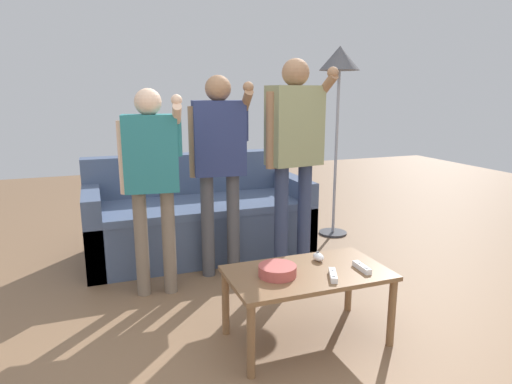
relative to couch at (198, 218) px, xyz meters
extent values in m
plane|color=brown|center=(0.13, -1.60, -0.30)|extent=(12.00, 12.00, 0.00)
cube|color=#475675|center=(0.00, -0.04, -0.09)|extent=(1.91, 0.85, 0.42)
cube|color=#4D5D7E|center=(0.00, -0.11, 0.15)|extent=(1.63, 0.73, 0.06)
cube|color=#475675|center=(0.00, 0.30, 0.33)|extent=(1.91, 0.18, 0.43)
cube|color=#475675|center=(-0.88, -0.04, 0.02)|extent=(0.14, 0.85, 0.64)
cube|color=#475675|center=(0.88, -0.04, 0.02)|extent=(0.14, 0.85, 0.64)
cube|color=brown|center=(0.24, -1.66, 0.11)|extent=(0.90, 0.51, 0.03)
cylinder|color=brown|center=(-0.18, -1.89, -0.10)|extent=(0.04, 0.04, 0.40)
cylinder|color=brown|center=(0.66, -1.89, -0.10)|extent=(0.04, 0.04, 0.40)
cylinder|color=brown|center=(-0.18, -1.44, -0.10)|extent=(0.04, 0.04, 0.40)
cylinder|color=brown|center=(0.66, -1.44, -0.10)|extent=(0.04, 0.04, 0.40)
cylinder|color=#B24C47|center=(0.06, -1.66, 0.15)|extent=(0.21, 0.21, 0.06)
ellipsoid|color=white|center=(0.37, -1.55, 0.14)|extent=(0.06, 0.09, 0.05)
cylinder|color=#4C4C51|center=(0.37, -1.53, 0.17)|extent=(0.02, 0.02, 0.01)
cylinder|color=#2D2D33|center=(1.39, 0.00, -0.29)|extent=(0.28, 0.28, 0.02)
cylinder|color=gray|center=(1.39, 0.00, 0.51)|extent=(0.03, 0.03, 1.59)
cone|color=#4C4C51|center=(1.39, 0.00, 1.41)|extent=(0.38, 0.38, 0.22)
cylinder|color=#756656|center=(-0.57, -0.73, 0.07)|extent=(0.09, 0.09, 0.75)
cylinder|color=#756656|center=(-0.38, -0.76, 0.07)|extent=(0.09, 0.09, 0.75)
cube|color=#28757A|center=(-0.48, -0.75, 0.70)|extent=(0.38, 0.23, 0.51)
sphere|color=beige|center=(-0.48, -0.75, 1.04)|extent=(0.18, 0.18, 0.18)
cylinder|color=beige|center=(-0.65, -0.72, 0.68)|extent=(0.07, 0.07, 0.49)
cylinder|color=#28757A|center=(-0.30, -0.77, 0.80)|extent=(0.07, 0.07, 0.24)
cylinder|color=beige|center=(-0.31, -0.83, 0.95)|extent=(0.09, 0.24, 0.18)
sphere|color=beige|center=(-0.32, -0.90, 1.05)|extent=(0.07, 0.07, 0.07)
cylinder|color=#47474C|center=(-0.05, -0.56, 0.10)|extent=(0.10, 0.10, 0.80)
cylinder|color=#47474C|center=(0.14, -0.59, 0.10)|extent=(0.10, 0.10, 0.80)
cube|color=navy|center=(0.04, -0.57, 0.77)|extent=(0.40, 0.24, 0.55)
sphere|color=#936B4C|center=(0.04, -0.57, 1.13)|extent=(0.19, 0.19, 0.19)
cylinder|color=#936B4C|center=(-0.14, -0.55, 0.75)|extent=(0.07, 0.07, 0.52)
cylinder|color=navy|center=(0.23, -0.60, 0.87)|extent=(0.07, 0.07, 0.26)
cylinder|color=#936B4C|center=(0.22, -0.67, 1.03)|extent=(0.09, 0.25, 0.20)
sphere|color=#936B4C|center=(0.22, -0.75, 1.14)|extent=(0.08, 0.08, 0.08)
cylinder|color=#2D3856|center=(0.49, -0.72, 0.13)|extent=(0.11, 0.11, 0.86)
cylinder|color=#2D3856|center=(0.70, -0.69, 0.13)|extent=(0.11, 0.11, 0.86)
cube|color=gray|center=(0.60, -0.71, 0.85)|extent=(0.43, 0.27, 0.59)
sphere|color=#936B4C|center=(0.60, -0.71, 1.24)|extent=(0.20, 0.20, 0.20)
cylinder|color=#936B4C|center=(0.40, -0.73, 0.83)|extent=(0.08, 0.08, 0.56)
cylinder|color=gray|center=(0.80, -0.68, 0.97)|extent=(0.08, 0.08, 0.28)
cylinder|color=#936B4C|center=(0.81, -0.76, 1.13)|extent=(0.10, 0.27, 0.23)
sphere|color=#936B4C|center=(0.83, -0.85, 1.24)|extent=(0.08, 0.08, 0.08)
cube|color=white|center=(0.54, -1.76, 0.14)|extent=(0.04, 0.15, 0.03)
cylinder|color=silver|center=(0.54, -1.73, 0.15)|extent=(0.01, 0.01, 0.00)
cube|color=silver|center=(0.54, -1.80, 0.15)|extent=(0.02, 0.02, 0.00)
cube|color=white|center=(0.33, -1.79, 0.14)|extent=(0.10, 0.16, 0.03)
cylinder|color=silver|center=(0.34, -1.77, 0.15)|extent=(0.01, 0.01, 0.00)
cube|color=silver|center=(0.31, -1.84, 0.15)|extent=(0.02, 0.02, 0.00)
camera|label=1|loc=(-0.84, -3.73, 1.10)|focal=30.93mm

